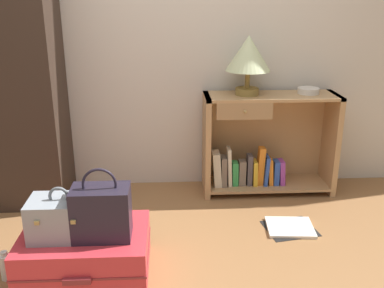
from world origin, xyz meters
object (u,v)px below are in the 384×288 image
bottle (6,266)px  open_book_on_floor (290,228)px  table_lamp (249,55)px  train_case (61,218)px  handbag (102,212)px  suitcase_large (86,252)px  bowl (309,91)px  bookshelf (263,146)px

bottle → open_book_on_floor: bottle is taller
table_lamp → train_case: (-1.15, -1.04, -0.69)m
handbag → open_book_on_floor: size_ratio=1.09×
table_lamp → suitcase_large: size_ratio=0.62×
bottle → table_lamp: bearing=35.8°
bowl → train_case: (-1.61, -1.06, -0.43)m
bookshelf → table_lamp: bearing=-176.8°
table_lamp → bottle: size_ratio=2.53×
train_case → bottle: 0.42m
suitcase_large → open_book_on_floor: suitcase_large is taller
bookshelf → suitcase_large: size_ratio=1.44×
bowl → handbag: (-1.39, -1.08, -0.39)m
bowl → train_case: 1.97m
table_lamp → bottle: bearing=-144.2°
bookshelf → suitcase_large: (-1.18, -1.02, -0.24)m
bowl → bottle: size_ratio=0.94×
table_lamp → open_book_on_floor: (0.21, -0.61, -1.04)m
bottle → bowl: bearing=29.1°
bottle → open_book_on_floor: size_ratio=0.46×
table_lamp → suitcase_large: bearing=-135.7°
handbag → open_book_on_floor: 1.29m
bowl → table_lamp: bearing=-178.2°
handbag → suitcase_large: bearing=156.7°
bookshelf → bottle: bearing=-146.5°
train_case → open_book_on_floor: 1.47m
table_lamp → train_case: bearing=-137.7°
train_case → handbag: size_ratio=0.83×
bowl → suitcase_large: size_ratio=0.23×
bowl → suitcase_large: 1.94m
open_book_on_floor → bookshelf: bearing=96.4°
bowl → handbag: size_ratio=0.40×
suitcase_large → bottle: 0.43m
suitcase_large → bottle: (-0.42, -0.04, -0.05)m
bowl → open_book_on_floor: bowl is taller
table_lamp → handbag: (-0.93, -1.06, -0.66)m
handbag → train_case: bearing=174.8°
table_lamp → bookshelf: bearing=3.2°
bowl → suitcase_large: bearing=-145.5°
bottle → handbag: bearing=-0.6°
bookshelf → train_case: bookshelf is taller
table_lamp → open_book_on_floor: size_ratio=1.18×
handbag → table_lamp: bearing=48.8°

